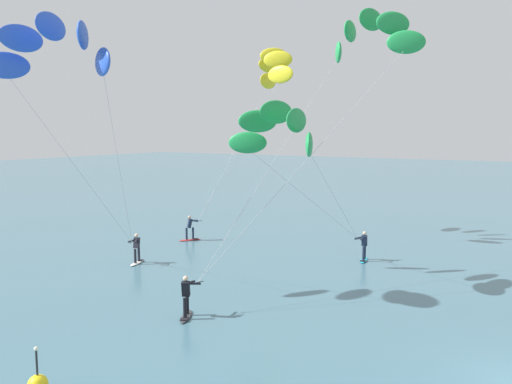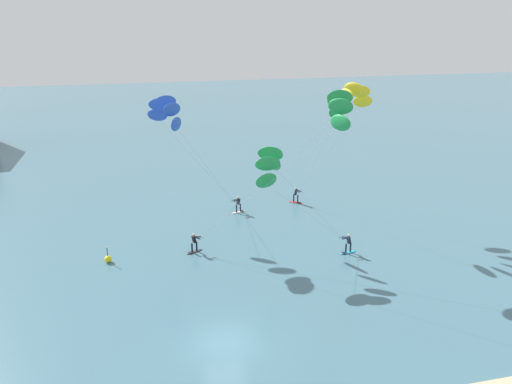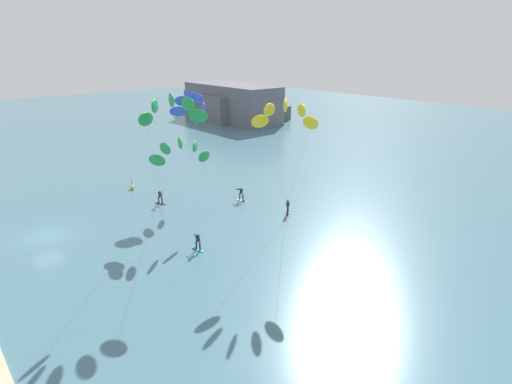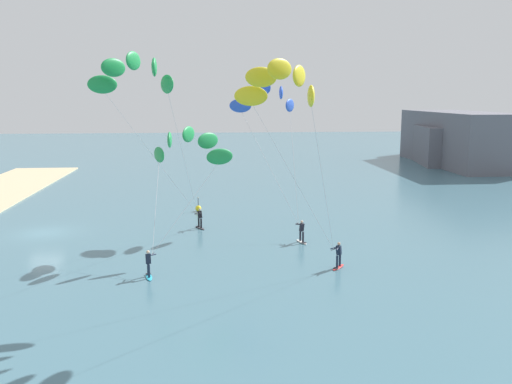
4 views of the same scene
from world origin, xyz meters
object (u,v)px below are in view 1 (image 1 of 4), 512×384
object	(u,v)px
kitesurfer_downwind	(56,56)
kitesurfer_mid_water	(365,42)
marker_buoy	(38,384)
kitesurfer_nearshore	(280,133)
kitesurfer_far_out	(271,74)

from	to	relation	value
kitesurfer_downwind	kitesurfer_mid_water	bearing A→B (deg)	-39.11
kitesurfer_downwind	marker_buoy	bearing A→B (deg)	-134.13
kitesurfer_mid_water	kitesurfer_downwind	world-z (taller)	kitesurfer_mid_water
kitesurfer_nearshore	kitesurfer_downwind	size ratio (longest dim) A/B	0.73
kitesurfer_nearshore	kitesurfer_mid_water	bearing A→B (deg)	-37.36
kitesurfer_far_out	kitesurfer_downwind	bearing A→B (deg)	176.69
kitesurfer_downwind	marker_buoy	size ratio (longest dim) A/B	8.68
kitesurfer_nearshore	kitesurfer_downwind	xyz separation A→B (m)	(-7.51, 6.29, 3.15)
kitesurfer_nearshore	marker_buoy	size ratio (longest dim) A/B	6.31
kitesurfer_far_out	kitesurfer_downwind	xyz separation A→B (m)	(-16.04, 0.93, -0.71)
marker_buoy	kitesurfer_far_out	bearing A→B (deg)	12.78
marker_buoy	kitesurfer_mid_water	bearing A→B (deg)	-10.83
kitesurfer_mid_water	kitesurfer_far_out	xyz separation A→B (m)	(4.88, 8.15, -0.63)
kitesurfer_downwind	marker_buoy	distance (m)	12.91
kitesurfer_mid_water	kitesurfer_far_out	world-z (taller)	kitesurfer_mid_water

